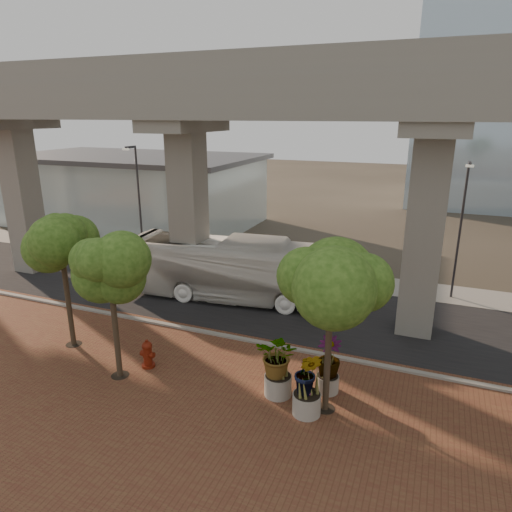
% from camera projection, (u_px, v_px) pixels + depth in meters
% --- Properties ---
extents(ground, '(160.00, 160.00, 0.00)m').
position_uv_depth(ground, '(281.00, 327.00, 22.08)').
color(ground, '#332D25').
rests_on(ground, ground).
extents(brick_plaza, '(70.00, 13.00, 0.06)m').
position_uv_depth(brick_plaza, '(202.00, 427.00, 14.99)').
color(brick_plaza, brown).
rests_on(brick_plaza, ground).
extents(asphalt_road, '(90.00, 8.00, 0.04)m').
position_uv_depth(asphalt_road, '(293.00, 311.00, 23.85)').
color(asphalt_road, black).
rests_on(asphalt_road, ground).
extents(curb_strip, '(70.00, 0.25, 0.16)m').
position_uv_depth(curb_strip, '(266.00, 344.00, 20.29)').
color(curb_strip, gray).
rests_on(curb_strip, ground).
extents(far_sidewalk, '(90.00, 3.00, 0.06)m').
position_uv_depth(far_sidewalk, '(319.00, 277.00, 28.72)').
color(far_sidewalk, gray).
rests_on(far_sidewalk, ground).
extents(transit_viaduct, '(72.00, 5.60, 12.40)m').
position_uv_depth(transit_viaduct, '(297.00, 171.00, 21.68)').
color(transit_viaduct, gray).
rests_on(transit_viaduct, ground).
extents(station_pavilion, '(23.00, 13.00, 6.30)m').
position_uv_depth(station_pavilion, '(134.00, 189.00, 42.41)').
color(station_pavilion, silver).
rests_on(station_pavilion, ground).
extents(transit_bus, '(12.62, 4.16, 3.45)m').
position_uv_depth(transit_bus, '(233.00, 269.00, 24.99)').
color(transit_bus, silver).
rests_on(transit_bus, ground).
extents(fire_hydrant, '(0.60, 0.54, 1.19)m').
position_uv_depth(fire_hydrant, '(148.00, 354.00, 18.37)').
color(fire_hydrant, maroon).
rests_on(fire_hydrant, ground).
extents(planter_front, '(2.22, 2.22, 2.44)m').
position_uv_depth(planter_front, '(278.00, 358.00, 16.26)').
color(planter_front, '#AAA599').
rests_on(planter_front, ground).
extents(planter_right, '(2.04, 2.04, 2.18)m').
position_uv_depth(planter_right, '(329.00, 359.00, 16.51)').
color(planter_right, '#A29F92').
rests_on(planter_right, ground).
extents(planter_left, '(2.16, 2.16, 2.38)m').
position_uv_depth(planter_left, '(308.00, 376.00, 15.21)').
color(planter_left, '#B0AD9F').
rests_on(planter_left, ground).
extents(street_tree_far_west, '(3.28, 3.28, 6.47)m').
position_uv_depth(street_tree_far_west, '(60.00, 237.00, 18.85)').
color(street_tree_far_west, '#453727').
rests_on(street_tree_far_west, ground).
extents(street_tree_near_west, '(3.37, 3.37, 5.80)m').
position_uv_depth(street_tree_near_west, '(110.00, 274.00, 16.64)').
color(street_tree_near_west, '#453727').
rests_on(street_tree_near_west, ground).
extents(street_tree_near_east, '(4.13, 4.13, 6.53)m').
position_uv_depth(street_tree_near_east, '(332.00, 284.00, 14.51)').
color(street_tree_near_east, '#453727').
rests_on(street_tree_near_east, ground).
extents(streetlamp_west, '(0.39, 1.14, 7.90)m').
position_uv_depth(streetlamp_west, '(138.00, 197.00, 30.14)').
color(streetlamp_west, '#2F2F34').
rests_on(streetlamp_west, ground).
extents(streetlamp_east, '(0.37, 1.09, 7.53)m').
position_uv_depth(streetlamp_east, '(461.00, 222.00, 24.21)').
color(streetlamp_east, '#2B2B30').
rests_on(streetlamp_east, ground).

